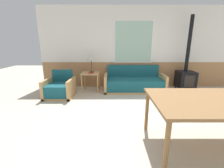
{
  "coord_description": "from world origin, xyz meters",
  "views": [
    {
      "loc": [
        -1.16,
        -2.63,
        1.5
      ],
      "look_at": [
        -1.14,
        1.01,
        0.52
      ],
      "focal_mm": 24.0,
      "sensor_mm": 36.0,
      "label": 1
    }
  ],
  "objects": [
    {
      "name": "wood_stove",
      "position": [
        1.25,
        2.16,
        0.5
      ],
      "size": [
        0.52,
        0.54,
        2.34
      ],
      "color": "black",
      "rests_on": "ground_plane"
    },
    {
      "name": "couch",
      "position": [
        -0.44,
        2.13,
        0.24
      ],
      "size": [
        1.93,
        0.88,
        0.79
      ],
      "color": "tan",
      "rests_on": "ground_plane"
    },
    {
      "name": "table_lamp",
      "position": [
        -1.82,
        2.22,
        1.05
      ],
      "size": [
        0.27,
        0.27,
        0.56
      ],
      "color": "#4C3823",
      "rests_on": "side_table"
    },
    {
      "name": "armchair",
      "position": [
        -2.68,
        1.55,
        0.23
      ],
      "size": [
        0.77,
        0.81,
        0.73
      ],
      "rotation": [
        0.0,
        0.0,
        0.16
      ],
      "color": "tan",
      "rests_on": "ground_plane"
    },
    {
      "name": "ground_plane",
      "position": [
        0.0,
        0.0,
        0.0
      ],
      "size": [
        16.0,
        16.0,
        0.0
      ],
      "primitive_type": "plane",
      "color": "beige"
    },
    {
      "name": "side_table",
      "position": [
        -1.85,
        2.12,
        0.5
      ],
      "size": [
        0.56,
        0.56,
        0.6
      ],
      "color": "tan",
      "rests_on": "ground_plane"
    },
    {
      "name": "book_stack",
      "position": [
        -1.83,
        2.02,
        0.61
      ],
      "size": [
        0.16,
        0.16,
        0.02
      ],
      "color": "#B22823",
      "rests_on": "side_table"
    },
    {
      "name": "wall_back",
      "position": [
        -0.02,
        2.63,
        1.36
      ],
      "size": [
        7.2,
        0.09,
        2.7
      ],
      "color": "#AD7A4C",
      "rests_on": "ground_plane"
    }
  ]
}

